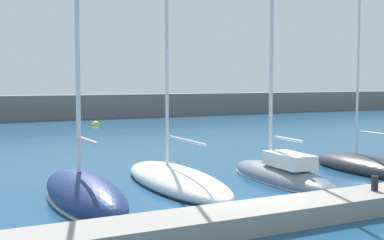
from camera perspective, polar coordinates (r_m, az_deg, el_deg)
ground_plane at (r=15.60m, az=5.87°, el=-9.76°), size 120.00×120.00×0.00m
dock_pier at (r=14.36m, az=9.21°, el=-9.90°), size 21.13×1.60×0.54m
breakwater_seawall at (r=53.91m, az=-18.83°, el=1.23°), size 108.00×3.69×2.39m
sailboat_navy_second at (r=16.62m, az=-11.54°, el=-7.60°), size 1.91×6.25×11.79m
sailboat_white_third at (r=19.12m, az=-1.77°, el=-6.41°), size 2.63×7.72×13.16m
sailboat_slate_fourth at (r=20.32m, az=9.57°, el=-5.60°), size 2.39×6.63×11.61m
sailboat_charcoal_fifth at (r=23.32m, az=18.28°, el=-4.65°), size 2.44×6.21×10.47m
mooring_buoy_yellow at (r=46.12m, az=-10.30°, el=-0.55°), size 0.71×0.71×0.71m
dock_bollard at (r=16.57m, az=19.02°, el=-6.44°), size 0.20×0.20×0.44m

